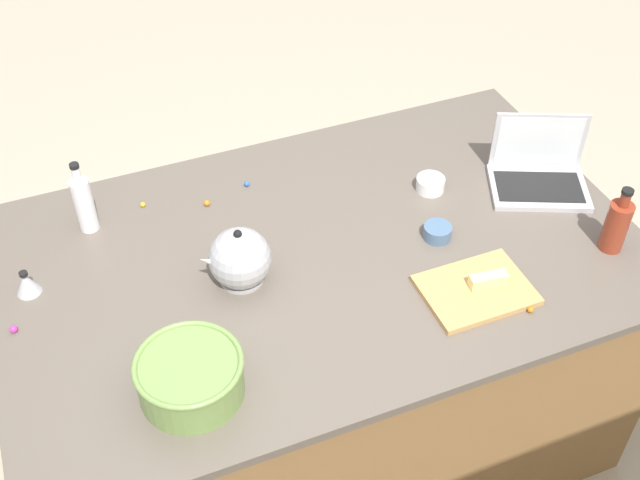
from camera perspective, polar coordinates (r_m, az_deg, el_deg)
name	(u,v)px	position (r m, az deg, el deg)	size (l,w,h in m)	color
ground_plane	(320,425)	(3.08, 0.00, -13.07)	(12.00, 12.00, 0.00)	#B7A88E
island_counter	(320,348)	(2.72, 0.00, -7.73)	(1.91, 1.18, 0.90)	olive
laptop	(539,172)	(2.70, 15.32, 4.72)	(0.37, 0.33, 0.22)	#B7B7BC
mixing_bowl_large	(190,376)	(2.03, -9.24, -9.56)	(0.27, 0.27, 0.12)	#72934C
bottle_soy	(617,225)	(2.50, 20.39, 1.01)	(0.07, 0.07, 0.22)	maroon
bottle_vinegar	(84,203)	(2.50, -16.48, 2.54)	(0.06, 0.06, 0.25)	white
kettle	(240,259)	(2.26, -5.75, -1.35)	(0.21, 0.18, 0.20)	#ADADB2
cutting_board	(476,290)	(2.31, 11.06, -3.52)	(0.30, 0.23, 0.02)	tan
butter_stick_left	(488,280)	(2.30, 11.91, -2.81)	(0.11, 0.04, 0.04)	#F4E58C
ramekin_small	(430,184)	(2.62, 7.87, 3.97)	(0.09, 0.09, 0.05)	white
ramekin_medium	(437,232)	(2.45, 8.37, 0.57)	(0.09, 0.09, 0.04)	slate
kitchen_timer	(27,283)	(2.39, -20.20, -2.89)	(0.07, 0.07, 0.08)	#B2B2B7
candy_0	(143,205)	(2.60, -12.52, 2.48)	(0.02, 0.02, 0.02)	yellow
candy_1	(531,310)	(2.29, 14.78, -4.82)	(0.02, 0.02, 0.02)	orange
candy_2	(207,203)	(2.57, -8.06, 2.63)	(0.02, 0.02, 0.02)	orange
candy_3	(247,184)	(2.63, -5.24, 4.02)	(0.02, 0.02, 0.02)	blue
candy_4	(14,329)	(2.32, -21.01, -5.95)	(0.02, 0.02, 0.02)	#CC3399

